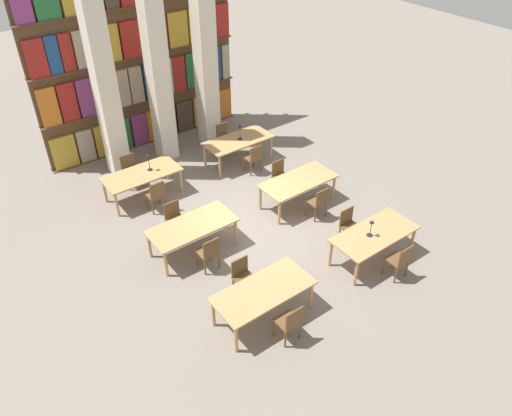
{
  "coord_description": "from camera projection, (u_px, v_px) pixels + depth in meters",
  "views": [
    {
      "loc": [
        -5.73,
        -7.95,
        7.76
      ],
      "look_at": [
        0.0,
        -0.26,
        0.67
      ],
      "focal_mm": 35.0,
      "sensor_mm": 36.0,
      "label": 1
    }
  ],
  "objects": [
    {
      "name": "pillar_center",
      "position": [
        156.0,
        59.0,
        13.45
      ],
      "size": [
        0.52,
        0.52,
        6.0
      ],
      "color": "silver",
      "rests_on": "ground_plane"
    },
    {
      "name": "reading_table_4",
      "position": [
        142.0,
        176.0,
        13.07
      ],
      "size": [
        2.01,
        0.94,
        0.74
      ],
      "color": "tan",
      "rests_on": "ground_plane"
    },
    {
      "name": "chair_5",
      "position": [
        175.0,
        218.0,
        11.89
      ],
      "size": [
        0.42,
        0.4,
        0.89
      ],
      "rotation": [
        0.0,
        0.0,
        3.14
      ],
      "color": "brown",
      "rests_on": "ground_plane"
    },
    {
      "name": "chair_4",
      "position": [
        209.0,
        252.0,
        10.92
      ],
      "size": [
        0.42,
        0.4,
        0.89
      ],
      "color": "brown",
      "rests_on": "ground_plane"
    },
    {
      "name": "pillar_right",
      "position": [
        205.0,
        47.0,
        14.19
      ],
      "size": [
        0.52,
        0.52,
        6.0
      ],
      "color": "silver",
      "rests_on": "ground_plane"
    },
    {
      "name": "chair_10",
      "position": [
        254.0,
        158.0,
        14.16
      ],
      "size": [
        0.42,
        0.4,
        0.89
      ],
      "color": "brown",
      "rests_on": "ground_plane"
    },
    {
      "name": "chair_8",
      "position": [
        156.0,
        195.0,
        12.69
      ],
      "size": [
        0.42,
        0.4,
        0.89
      ],
      "color": "brown",
      "rests_on": "ground_plane"
    },
    {
      "name": "chair_3",
      "position": [
        349.0,
        225.0,
        11.68
      ],
      "size": [
        0.42,
        0.4,
        0.89
      ],
      "rotation": [
        0.0,
        0.0,
        3.14
      ],
      "color": "brown",
      "rests_on": "ground_plane"
    },
    {
      "name": "reading_table_3",
      "position": [
        298.0,
        183.0,
        12.81
      ],
      "size": [
        2.01,
        0.94,
        0.74
      ],
      "color": "tan",
      "rests_on": "ground_plane"
    },
    {
      "name": "bookshelf_bank",
      "position": [
        139.0,
        61.0,
        14.43
      ],
      "size": [
        6.28,
        0.35,
        5.5
      ],
      "color": "brown",
      "rests_on": "ground_plane"
    },
    {
      "name": "desk_lamp_0",
      "position": [
        371.0,
        225.0,
        10.81
      ],
      "size": [
        0.14,
        0.14,
        0.42
      ],
      "color": "#232328",
      "rests_on": "reading_table_1"
    },
    {
      "name": "chair_11",
      "position": [
        224.0,
        137.0,
        15.13
      ],
      "size": [
        0.42,
        0.4,
        0.89
      ],
      "rotation": [
        0.0,
        0.0,
        3.14
      ],
      "color": "brown",
      "rests_on": "ground_plane"
    },
    {
      "name": "reading_table_2",
      "position": [
        192.0,
        228.0,
        11.32
      ],
      "size": [
        2.01,
        0.94,
        0.74
      ],
      "color": "tan",
      "rests_on": "ground_plane"
    },
    {
      "name": "chair_9",
      "position": [
        130.0,
        169.0,
        13.66
      ],
      "size": [
        0.42,
        0.4,
        0.89
      ],
      "rotation": [
        0.0,
        0.0,
        3.14
      ],
      "color": "brown",
      "rests_on": "ground_plane"
    },
    {
      "name": "chair_0",
      "position": [
        290.0,
        322.0,
        9.34
      ],
      "size": [
        0.42,
        0.4,
        0.89
      ],
      "color": "brown",
      "rests_on": "ground_plane"
    },
    {
      "name": "chair_6",
      "position": [
        318.0,
        202.0,
        12.44
      ],
      "size": [
        0.42,
        0.4,
        0.89
      ],
      "color": "brown",
      "rests_on": "ground_plane"
    },
    {
      "name": "ground_plane",
      "position": [
        250.0,
        224.0,
        12.49
      ],
      "size": [
        40.0,
        40.0,
        0.0
      ],
      "primitive_type": "plane",
      "color": "gray"
    },
    {
      "name": "chair_1",
      "position": [
        243.0,
        276.0,
        10.31
      ],
      "size": [
        0.42,
        0.4,
        0.89
      ],
      "rotation": [
        0.0,
        0.0,
        3.14
      ],
      "color": "brown",
      "rests_on": "ground_plane"
    },
    {
      "name": "reading_table_0",
      "position": [
        263.0,
        293.0,
        9.7
      ],
      "size": [
        2.01,
        0.94,
        0.74
      ],
      "color": "tan",
      "rests_on": "ground_plane"
    },
    {
      "name": "reading_table_1",
      "position": [
        374.0,
        236.0,
        11.09
      ],
      "size": [
        2.01,
        0.94,
        0.74
      ],
      "color": "tan",
      "rests_on": "ground_plane"
    },
    {
      "name": "desk_lamp_1",
      "position": [
        148.0,
        159.0,
        12.96
      ],
      "size": [
        0.14,
        0.14,
        0.5
      ],
      "color": "#232328",
      "rests_on": "reading_table_4"
    },
    {
      "name": "chair_2",
      "position": [
        399.0,
        260.0,
        10.71
      ],
      "size": [
        0.42,
        0.4,
        0.89
      ],
      "color": "brown",
      "rests_on": "ground_plane"
    },
    {
      "name": "chair_7",
      "position": [
        280.0,
        175.0,
        13.41
      ],
      "size": [
        0.42,
        0.4,
        0.89
      ],
      "rotation": [
        0.0,
        0.0,
        3.14
      ],
      "color": "brown",
      "rests_on": "ground_plane"
    },
    {
      "name": "desk_lamp_2",
      "position": [
        240.0,
        129.0,
        14.32
      ],
      "size": [
        0.14,
        0.14,
        0.48
      ],
      "color": "#232328",
      "rests_on": "reading_table_5"
    },
    {
      "name": "pillar_left",
      "position": [
        102.0,
        72.0,
        12.71
      ],
      "size": [
        0.52,
        0.52,
        6.0
      ],
      "color": "silver",
      "rests_on": "ground_plane"
    },
    {
      "name": "reading_table_5",
      "position": [
        238.0,
        142.0,
        14.54
      ],
      "size": [
        2.01,
        0.94,
        0.74
      ],
      "color": "tan",
      "rests_on": "ground_plane"
    }
  ]
}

